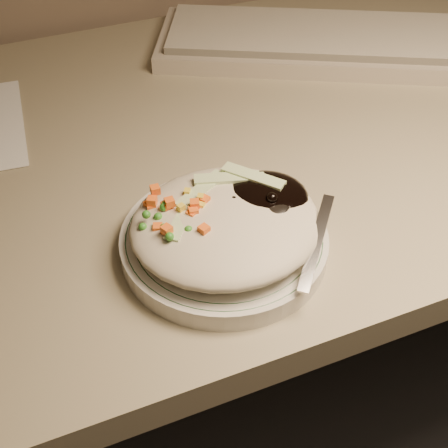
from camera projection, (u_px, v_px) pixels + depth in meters
name	position (u px, v px, depth m)	size (l,w,h in m)	color
desk	(201.00, 245.00, 0.94)	(1.40, 0.70, 0.74)	gray
plate	(224.00, 243.00, 0.64)	(0.21, 0.21, 0.02)	silver
plate_rim	(224.00, 236.00, 0.63)	(0.20, 0.20, 0.00)	#144723
meal	(228.00, 219.00, 0.62)	(0.21, 0.19, 0.05)	#B3AA91
keyboard	(324.00, 42.00, 0.95)	(0.53, 0.39, 0.04)	#ADA18E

